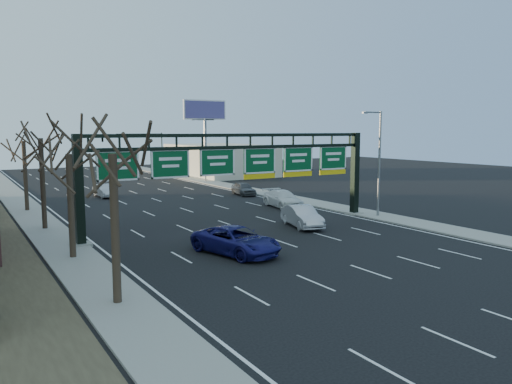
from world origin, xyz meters
TOP-DOWN VIEW (x-y plane):
  - ground at (0.00, 0.00)m, footprint 160.00×160.00m
  - sidewalk_left at (-12.80, 20.00)m, footprint 3.00×120.00m
  - sidewalk_right at (12.80, 20.00)m, footprint 3.00×120.00m
  - lane_markings at (0.00, 20.00)m, footprint 21.60×120.00m
  - sign_gantry at (0.16, 8.00)m, footprint 24.60×1.20m
  - building_right_distant at (20.00, 50.00)m, footprint 12.00×20.00m
  - tree_near at (-12.80, -4.00)m, footprint 3.60×3.60m
  - tree_gantry at (-12.80, 5.00)m, footprint 3.60×3.60m
  - tree_mid at (-12.80, 15.00)m, footprint 3.60×3.60m
  - tree_far at (-12.80, 25.00)m, footprint 3.60×3.60m
  - streetlight_near at (12.47, 6.00)m, footprint 2.15×0.22m
  - streetlight_far at (12.47, 40.00)m, footprint 2.15×0.22m
  - billboard_right at (15.00, 44.98)m, footprint 7.00×0.50m
  - traffic_signal_mast at (5.69, 55.00)m, footprint 10.16×0.54m
  - car_blue_suv at (-4.17, 1.02)m, footprint 4.17×6.46m
  - car_silver_sedan at (4.30, 5.78)m, footprint 2.86×5.23m
  - car_white_wagon at (8.70, 14.74)m, footprint 3.02×5.85m
  - car_grey_far at (10.02, 24.64)m, footprint 2.34×4.55m
  - car_silver_distant at (-4.13, 31.18)m, footprint 1.69×4.37m

SIDE VIEW (x-z plane):
  - ground at x=0.00m, z-range 0.00..0.00m
  - lane_markings at x=0.00m, z-range 0.00..0.01m
  - sidewalk_left at x=-12.80m, z-range 0.00..0.12m
  - sidewalk_right at x=12.80m, z-range 0.00..0.12m
  - car_silver_distant at x=-4.13m, z-range 0.00..1.42m
  - car_grey_far at x=10.02m, z-range 0.00..1.48m
  - car_white_wagon at x=8.70m, z-range 0.00..1.62m
  - car_silver_sedan at x=4.30m, z-range 0.00..1.63m
  - car_blue_suv at x=-4.17m, z-range 0.00..1.66m
  - building_right_distant at x=20.00m, z-range 0.00..5.00m
  - sign_gantry at x=0.16m, z-range 1.03..8.23m
  - streetlight_near at x=12.47m, z-range 0.58..9.58m
  - streetlight_far at x=12.47m, z-range 0.58..9.58m
  - traffic_signal_mast at x=5.69m, z-range 2.00..9.00m
  - tree_gantry at x=-12.80m, z-range 2.87..11.35m
  - tree_near at x=-12.80m, z-range 3.05..11.91m
  - tree_far at x=-12.80m, z-range 3.05..11.91m
  - tree_mid at x=-12.80m, z-range 3.23..12.47m
  - billboard_right at x=15.00m, z-range 3.06..15.06m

